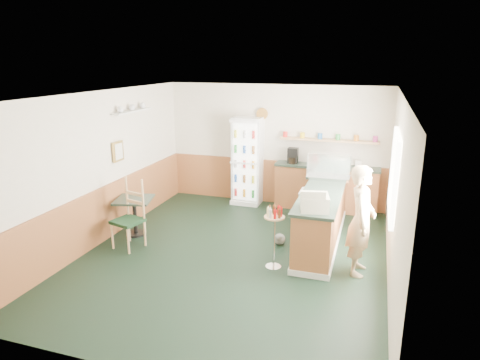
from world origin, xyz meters
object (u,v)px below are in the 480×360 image
at_px(cafe_table, 135,209).
at_px(drinks_fridge, 247,161).
at_px(shopkeeper, 361,221).
at_px(cafe_chair, 130,211).
at_px(cash_register, 314,202).
at_px(display_case, 329,167).
at_px(condiment_stand, 274,228).

bearing_deg(cafe_table, drinks_fridge, 59.15).
xyz_separation_m(shopkeeper, cafe_table, (-4.10, 0.25, -0.36)).
height_order(drinks_fridge, cafe_chair, drinks_fridge).
distance_m(drinks_fridge, cash_register, 3.45).
xyz_separation_m(cafe_table, cafe_chair, (0.19, -0.44, 0.14)).
relative_size(display_case, cafe_table, 1.02).
xyz_separation_m(drinks_fridge, cafe_table, (-1.47, -2.46, -0.49)).
xyz_separation_m(drinks_fridge, shopkeeper, (2.63, -2.71, -0.13)).
height_order(display_case, condiment_stand, display_case).
distance_m(cash_register, shopkeeper, 0.76).
bearing_deg(cafe_table, cash_register, -6.66).
relative_size(display_case, cash_register, 1.85).
bearing_deg(display_case, cash_register, -90.00).
relative_size(drinks_fridge, cafe_chair, 1.61).
xyz_separation_m(condiment_stand, cafe_table, (-2.81, 0.50, -0.17)).
bearing_deg(cafe_chair, cafe_table, 127.63).
xyz_separation_m(drinks_fridge, cash_register, (1.93, -2.85, 0.14)).
height_order(display_case, cafe_chair, display_case).
xyz_separation_m(display_case, condiment_stand, (-0.59, -1.97, -0.56)).
relative_size(condiment_stand, cafe_table, 1.27).
relative_size(cash_register, condiment_stand, 0.43).
xyz_separation_m(cash_register, cafe_chair, (-3.21, -0.04, -0.49)).
distance_m(cash_register, cafe_table, 3.48).
relative_size(display_case, cafe_chair, 0.66).
bearing_deg(drinks_fridge, cafe_table, -120.85).
relative_size(drinks_fridge, cash_register, 4.53).
relative_size(drinks_fridge, display_case, 2.45).
bearing_deg(display_case, condiment_stand, -106.76).
xyz_separation_m(display_case, cafe_chair, (-3.21, -1.91, -0.59)).
height_order(cafe_table, cafe_chair, cafe_chair).
distance_m(display_case, cafe_table, 3.78).
height_order(condiment_stand, cafe_table, condiment_stand).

